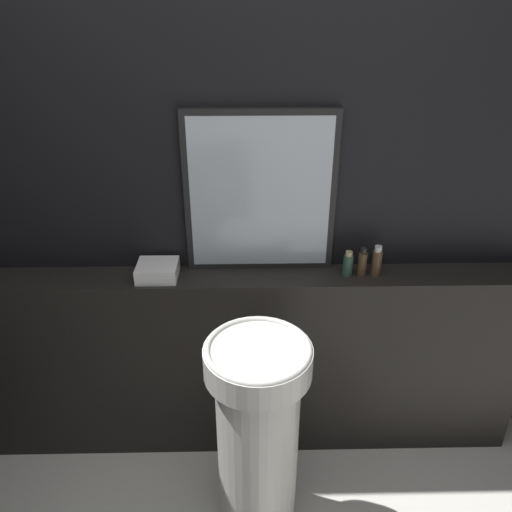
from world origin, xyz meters
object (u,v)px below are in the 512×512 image
pedestal_sink (258,433)px  conditioner_bottle (362,263)px  mirror (260,194)px  towel_stack (158,270)px  lotion_bottle (377,262)px  shampoo_bottle (348,264)px

pedestal_sink → conditioner_bottle: conditioner_bottle is taller
mirror → conditioner_bottle: (0.43, -0.08, -0.28)m
mirror → conditioner_bottle: 0.52m
mirror → towel_stack: (-0.43, -0.08, -0.31)m
mirror → lotion_bottle: mirror is taller
mirror → shampoo_bottle: 0.48m
mirror → towel_stack: bearing=-170.0°
lotion_bottle → mirror: bearing=171.2°
mirror → shampoo_bottle: bearing=-11.6°
towel_stack → conditioner_bottle: size_ratio=1.33×
shampoo_bottle → mirror: bearing=168.4°
mirror → shampoo_bottle: (0.37, -0.08, -0.29)m
mirror → towel_stack: 0.54m
towel_stack → lotion_bottle: size_ratio=1.24×
pedestal_sink → lotion_bottle: 0.85m
mirror → lotion_bottle: bearing=-8.8°
lotion_bottle → shampoo_bottle: bearing=180.0°
pedestal_sink → shampoo_bottle: (0.39, 0.43, 0.51)m
lotion_bottle → pedestal_sink: bearing=-139.9°
lotion_bottle → towel_stack: bearing=180.0°
towel_stack → shampoo_bottle: shampoo_bottle is taller
pedestal_sink → towel_stack: bearing=133.8°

